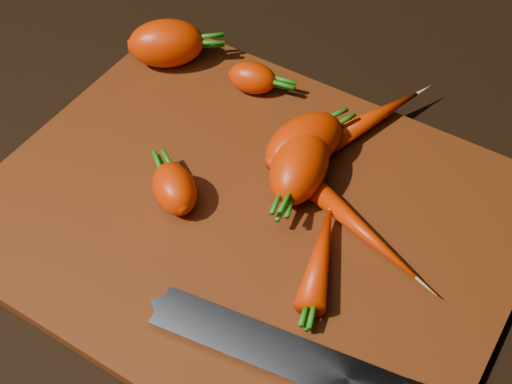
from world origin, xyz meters
The scene contains 11 objects.
ground centered at (0.00, 0.00, -0.01)m, with size 2.00×2.00×0.01m, color black.
cutting_board centered at (0.00, 0.00, 0.01)m, with size 0.50×0.40×0.01m, color #57230A.
carrot_0 centered at (-0.20, 0.14, 0.04)m, with size 0.09×0.05×0.05m, color red.
carrot_1 centered at (-0.07, -0.03, 0.03)m, with size 0.06×0.04×0.04m, color red.
carrot_2 centered at (0.02, 0.05, 0.04)m, with size 0.09×0.05×0.05m, color red.
carrot_3 centered at (0.01, 0.08, 0.04)m, with size 0.09×0.05×0.05m, color red.
carrot_4 centered at (-0.09, 0.15, 0.03)m, with size 0.05×0.04×0.04m, color red.
carrot_5 centered at (0.05, 0.17, 0.02)m, with size 0.12×0.03×0.03m, color red.
carrot_6 centered at (0.11, 0.03, 0.02)m, with size 0.13×0.02×0.02m, color red.
carrot_7 centered at (0.09, -0.02, 0.03)m, with size 0.11×0.03×0.03m, color red.
knife centered at (0.12, -0.12, 0.02)m, with size 0.35×0.08×0.02m.
Camera 1 is at (0.23, -0.36, 0.55)m, focal length 50.00 mm.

